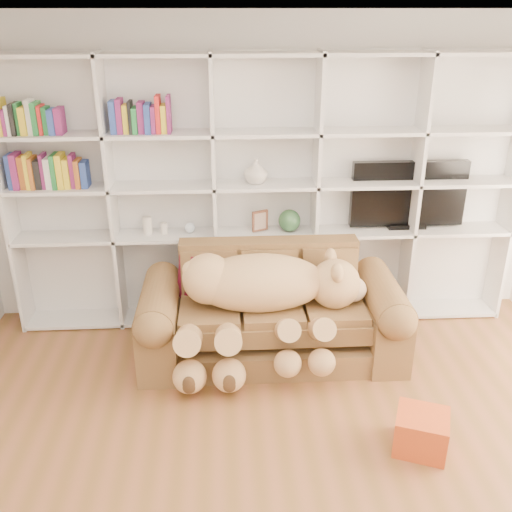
{
  "coord_description": "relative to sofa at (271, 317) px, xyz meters",
  "views": [
    {
      "loc": [
        -0.36,
        -2.44,
        2.72
      ],
      "look_at": [
        -0.12,
        1.63,
        0.92
      ],
      "focal_mm": 40.0,
      "sensor_mm": 36.0,
      "label": 1
    }
  ],
  "objects": [
    {
      "name": "floor",
      "position": [
        -0.01,
        -1.69,
        -0.34
      ],
      "size": [
        5.0,
        5.0,
        0.0
      ],
      "primitive_type": "plane",
      "color": "brown",
      "rests_on": "ground"
    },
    {
      "name": "ceiling",
      "position": [
        -0.01,
        -1.69,
        2.36
      ],
      "size": [
        5.0,
        5.0,
        0.0
      ],
      "primitive_type": "plane",
      "rotation": [
        3.14,
        0.0,
        0.0
      ],
      "color": "white",
      "rests_on": "wall_back"
    },
    {
      "name": "snow_globe",
      "position": [
        -0.68,
        0.62,
        0.58
      ],
      "size": [
        0.09,
        0.09,
        0.09
      ],
      "primitive_type": "sphere",
      "color": "white",
      "rests_on": "bookshelf"
    },
    {
      "name": "figurine_short",
      "position": [
        -0.91,
        0.62,
        0.58
      ],
      "size": [
        0.06,
        0.06,
        0.1
      ],
      "primitive_type": "cylinder",
      "rotation": [
        0.0,
        0.0,
        0.06
      ],
      "color": "silver",
      "rests_on": "bookshelf"
    },
    {
      "name": "sofa",
      "position": [
        0.0,
        0.0,
        0.0
      ],
      "size": [
        2.14,
        0.93,
        0.9
      ],
      "color": "brown",
      "rests_on": "floor"
    },
    {
      "name": "green_vase",
      "position": [
        0.21,
        0.62,
        0.62
      ],
      "size": [
        0.2,
        0.2,
        0.2
      ],
      "primitive_type": "sphere",
      "color": "#2C5631",
      "rests_on": "bookshelf"
    },
    {
      "name": "gift_box",
      "position": [
        0.9,
        -1.22,
        -0.21
      ],
      "size": [
        0.43,
        0.41,
        0.27
      ],
      "primitive_type": "cube",
      "rotation": [
        0.0,
        0.0,
        -0.38
      ],
      "color": "#C24619",
      "rests_on": "floor"
    },
    {
      "name": "shelf_vase",
      "position": [
        -0.09,
        0.62,
        1.08
      ],
      "size": [
        0.24,
        0.24,
        0.21
      ],
      "primitive_type": "imported",
      "rotation": [
        0.0,
        0.0,
        -0.18
      ],
      "color": "beige",
      "rests_on": "bookshelf"
    },
    {
      "name": "bookshelf",
      "position": [
        -0.25,
        0.68,
        0.97
      ],
      "size": [
        4.43,
        0.35,
        2.4
      ],
      "color": "silver",
      "rests_on": "floor"
    },
    {
      "name": "picture_frame",
      "position": [
        -0.05,
        0.62,
        0.63
      ],
      "size": [
        0.15,
        0.09,
        0.19
      ],
      "primitive_type": "cube",
      "rotation": [
        0.0,
        0.0,
        0.43
      ],
      "color": "#532D1C",
      "rests_on": "bookshelf"
    },
    {
      "name": "wall_back",
      "position": [
        -0.01,
        0.81,
        1.01
      ],
      "size": [
        5.0,
        0.02,
        2.7
      ],
      "primitive_type": "cube",
      "color": "white",
      "rests_on": "floor"
    },
    {
      "name": "figurine_tall",
      "position": [
        -1.05,
        0.62,
        0.6
      ],
      "size": [
        0.09,
        0.09,
        0.16
      ],
      "primitive_type": "cylinder",
      "rotation": [
        0.0,
        0.0,
        -0.17
      ],
      "color": "silver",
      "rests_on": "bookshelf"
    },
    {
      "name": "throw_pillow",
      "position": [
        -0.58,
        0.15,
        0.3
      ],
      "size": [
        0.42,
        0.34,
        0.38
      ],
      "primitive_type": "cube",
      "rotation": [
        -0.24,
        0.0,
        -0.44
      ],
      "color": "#5A0F1B",
      "rests_on": "sofa"
    },
    {
      "name": "tv",
      "position": [
        1.28,
        0.67,
        0.83
      ],
      "size": [
        1.03,
        0.18,
        0.61
      ],
      "color": "black",
      "rests_on": "bookshelf"
    },
    {
      "name": "teddy_bear",
      "position": [
        -0.1,
        -0.18,
        0.28
      ],
      "size": [
        1.56,
        0.87,
        0.9
      ],
      "rotation": [
        0.0,
        0.0,
        0.09
      ],
      "color": "#DDB06E",
      "rests_on": "sofa"
    }
  ]
}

